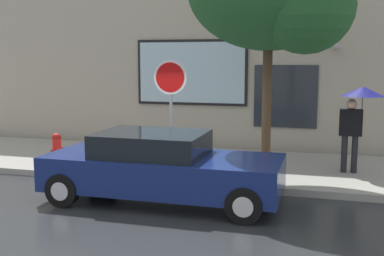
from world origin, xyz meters
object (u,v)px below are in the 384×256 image
object	(u,v)px
stop_sign	(171,95)
fire_hydrant	(57,149)
parked_car	(161,167)
pedestrian_with_umbrella	(358,105)

from	to	relation	value
stop_sign	fire_hydrant	bearing A→B (deg)	175.15
parked_car	stop_sign	xyz separation A→B (m)	(-0.30, 1.52, 1.30)
fire_hydrant	stop_sign	size ratio (longest dim) A/B	0.31
fire_hydrant	parked_car	bearing A→B (deg)	-27.65
fire_hydrant	pedestrian_with_umbrella	world-z (taller)	pedestrian_with_umbrella
parked_car	stop_sign	size ratio (longest dim) A/B	1.75
parked_car	pedestrian_with_umbrella	size ratio (longest dim) A/B	2.27
parked_car	stop_sign	distance (m)	2.02
parked_car	pedestrian_with_umbrella	xyz separation A→B (m)	(3.75, 2.88, 1.04)
stop_sign	parked_car	bearing A→B (deg)	-78.65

